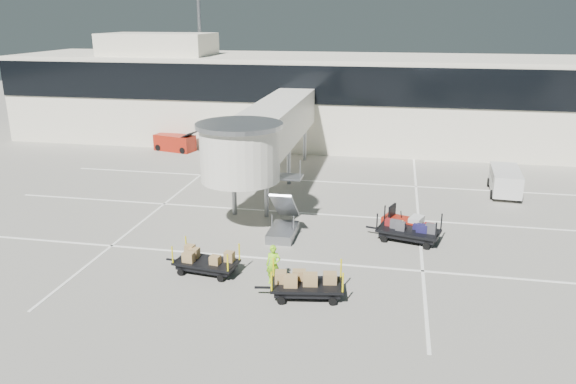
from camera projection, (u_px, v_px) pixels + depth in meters
name	position (u px, v px, depth m)	size (l,w,h in m)	color
ground	(291.00, 279.00, 25.85)	(140.00, 140.00, 0.00)	#9E9C8E
lane_markings	(308.00, 211.00, 34.70)	(40.00, 30.00, 0.02)	white
terminal	(346.00, 99.00, 52.69)	(64.00, 12.11, 15.20)	silver
jet_bridge	(266.00, 132.00, 36.76)	(5.70, 20.40, 6.03)	silver
baggage_tug	(403.00, 223.00, 31.39)	(2.41, 2.01, 1.44)	maroon
suitcase_cart	(408.00, 231.00, 30.06)	(4.08, 2.37, 1.56)	black
box_cart_near	(308.00, 286.00, 24.01)	(3.88, 2.01, 1.49)	black
box_cart_far	(207.00, 262.00, 26.37)	(3.67, 1.83, 1.41)	black
ground_worker	(273.00, 265.00, 25.18)	(0.67, 0.44, 1.83)	#84DC17
minivan	(505.00, 179.00, 37.99)	(2.22, 4.56, 1.68)	silver
belt_loader	(175.00, 143.00, 50.07)	(4.11, 2.39, 1.87)	maroon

